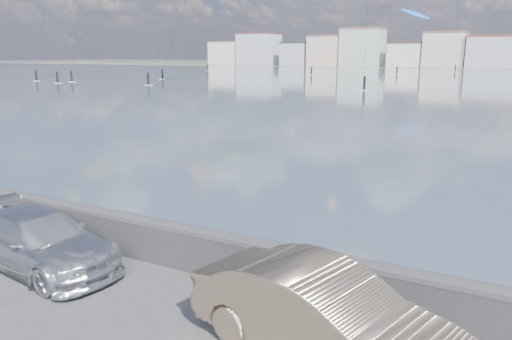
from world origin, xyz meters
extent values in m
plane|color=#333335|center=(0.00, 0.00, 0.00)|extent=(700.00, 700.00, 0.00)
cube|color=#3D5266|center=(0.00, 91.50, 0.01)|extent=(500.00, 177.00, 0.00)
cube|color=#4C473D|center=(0.00, 200.00, 0.01)|extent=(500.00, 60.00, 0.00)
cube|color=#28282B|center=(0.00, 2.70, 0.45)|extent=(400.00, 0.35, 0.90)
cylinder|color=#28282B|center=(0.00, 2.70, 0.90)|extent=(400.00, 0.36, 0.36)
cube|color=silver|center=(-112.00, 186.00, 5.00)|extent=(14.00, 11.00, 10.00)
cube|color=#383330|center=(-112.00, 186.00, 10.30)|extent=(14.28, 11.22, 0.60)
cube|color=#B2B7C6|center=(-96.50, 186.00, 6.50)|extent=(16.00, 12.00, 13.00)
cube|color=#562D23|center=(-96.50, 186.00, 13.30)|extent=(16.32, 12.24, 0.60)
cube|color=#B2B7C6|center=(-79.00, 186.00, 4.50)|extent=(11.00, 10.00, 9.00)
cube|color=#2D2D33|center=(-79.00, 186.00, 9.30)|extent=(11.22, 10.20, 0.60)
cube|color=beige|center=(-66.00, 186.00, 5.75)|extent=(13.00, 11.00, 11.50)
cube|color=brown|center=(-66.00, 186.00, 11.80)|extent=(13.26, 11.22, 0.60)
cube|color=#B7C6BC|center=(-51.50, 186.00, 7.00)|extent=(15.00, 12.00, 14.00)
cube|color=brown|center=(-51.50, 186.00, 14.30)|extent=(15.30, 12.24, 0.60)
cube|color=white|center=(-35.00, 186.00, 4.25)|extent=(12.00, 10.00, 8.50)
cube|color=#562D23|center=(-35.00, 186.00, 8.80)|extent=(12.24, 10.20, 0.60)
cube|color=beige|center=(-21.50, 186.00, 6.00)|extent=(14.00, 11.00, 12.00)
cube|color=brown|center=(-21.50, 186.00, 12.30)|extent=(14.28, 11.22, 0.60)
cube|color=#B2B7C6|center=(-6.00, 186.00, 5.25)|extent=(16.00, 13.00, 10.50)
cube|color=brown|center=(-6.00, 186.00, 10.80)|extent=(16.32, 13.26, 0.60)
imported|color=silver|center=(-3.16, 1.16, 0.66)|extent=(4.71, 2.38, 1.31)
imported|color=tan|center=(3.89, 0.92, 0.76)|extent=(4.89, 2.66, 1.53)
cube|color=white|center=(-57.37, 72.82, 0.05)|extent=(1.40, 0.42, 0.08)
cylinder|color=black|center=(-57.37, 72.82, 0.95)|extent=(0.36, 0.36, 1.70)
sphere|color=black|center=(-57.37, 72.82, 1.85)|extent=(0.28, 0.28, 0.28)
cylinder|color=black|center=(-57.57, 78.84, 11.07)|extent=(0.42, 12.06, 19.56)
cube|color=white|center=(-73.06, 56.16, 0.05)|extent=(1.40, 0.42, 0.08)
cylinder|color=black|center=(-73.06, 56.16, 0.95)|extent=(0.36, 0.36, 1.70)
sphere|color=black|center=(-73.06, 56.16, 1.85)|extent=(0.28, 0.28, 0.28)
cylinder|color=black|center=(-73.02, 59.16, 12.49)|extent=(0.10, 6.03, 22.38)
cube|color=white|center=(-65.08, 57.15, 0.05)|extent=(1.40, 0.42, 0.08)
cylinder|color=black|center=(-65.08, 57.15, 0.95)|extent=(0.36, 0.36, 1.70)
sphere|color=black|center=(-65.08, 57.15, 1.85)|extent=(0.28, 0.28, 0.28)
cube|color=white|center=(-46.82, 56.22, 0.05)|extent=(1.40, 0.42, 0.08)
cylinder|color=black|center=(-46.82, 56.22, 0.95)|extent=(0.36, 0.36, 1.70)
sphere|color=black|center=(-46.82, 56.22, 1.85)|extent=(0.28, 0.28, 0.28)
cylinder|color=black|center=(-44.96, 60.14, 9.43)|extent=(3.76, 7.86, 16.28)
cube|color=white|center=(-64.28, 53.43, 0.05)|extent=(1.40, 0.42, 0.08)
cylinder|color=black|center=(-64.28, 53.43, 0.95)|extent=(0.36, 0.36, 1.70)
sphere|color=black|center=(-64.28, 53.43, 1.85)|extent=(0.28, 0.28, 0.28)
cylinder|color=black|center=(-64.19, 57.53, 9.07)|extent=(0.21, 8.23, 15.55)
cube|color=white|center=(-13.31, 61.03, 0.05)|extent=(1.40, 0.42, 0.08)
cylinder|color=black|center=(-13.31, 61.03, 0.95)|extent=(0.36, 0.36, 1.70)
sphere|color=black|center=(-13.31, 61.03, 1.85)|extent=(0.28, 0.28, 0.28)
ellipsoid|color=blue|center=(-20.90, 128.26, 14.66)|extent=(7.81, 4.00, 4.17)
cube|color=white|center=(-22.03, 117.19, 0.05)|extent=(1.40, 0.42, 0.08)
cylinder|color=black|center=(-22.03, 117.19, 0.95)|extent=(0.36, 0.36, 1.70)
sphere|color=black|center=(-22.03, 117.19, 1.85)|extent=(0.28, 0.28, 0.28)
cylinder|color=black|center=(-21.47, 122.72, 7.98)|extent=(1.16, 11.10, 13.38)
cube|color=white|center=(-38.66, 103.97, 0.05)|extent=(1.40, 0.42, 0.08)
cylinder|color=black|center=(-38.66, 103.97, 0.95)|extent=(0.36, 0.36, 1.70)
sphere|color=black|center=(-38.66, 103.97, 1.85)|extent=(0.28, 0.28, 0.28)
cube|color=white|center=(-12.26, 143.77, 0.05)|extent=(1.40, 0.42, 0.08)
cylinder|color=black|center=(-12.26, 143.77, 0.95)|extent=(0.36, 0.36, 1.70)
sphere|color=black|center=(-12.26, 143.77, 1.85)|extent=(0.28, 0.28, 0.28)
cylinder|color=black|center=(-13.15, 147.17, 12.47)|extent=(1.82, 6.84, 22.36)
cube|color=white|center=(-77.95, 119.44, 0.05)|extent=(1.40, 0.42, 0.08)
cylinder|color=black|center=(-77.95, 119.44, 0.95)|extent=(0.36, 0.36, 1.70)
sphere|color=black|center=(-77.95, 119.44, 1.85)|extent=(0.28, 0.28, 0.28)
cylinder|color=black|center=(-76.60, 125.63, 14.78)|extent=(2.73, 12.40, 26.97)
camera|label=1|loc=(6.40, -5.94, 4.84)|focal=35.00mm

